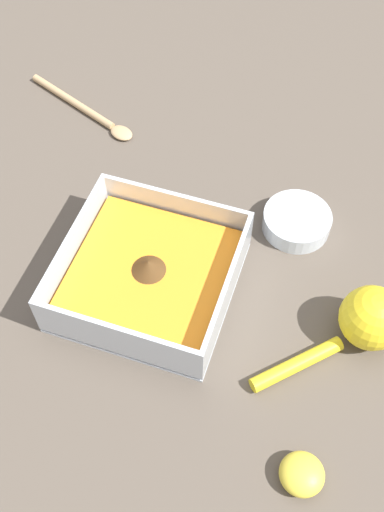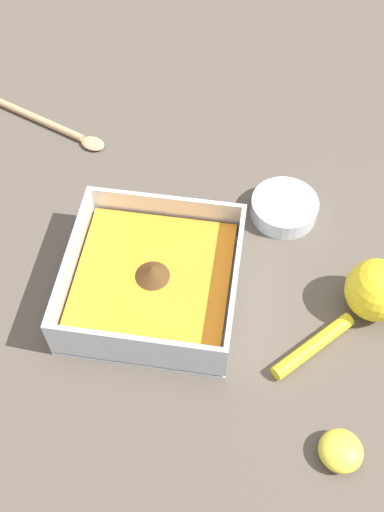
{
  "view_description": "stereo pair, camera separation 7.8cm",
  "coord_description": "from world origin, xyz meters",
  "px_view_note": "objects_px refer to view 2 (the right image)",
  "views": [
    {
      "loc": [
        -0.41,
        -0.14,
        0.68
      ],
      "look_at": [
        0.01,
        -0.0,
        0.04
      ],
      "focal_mm": 42.0,
      "sensor_mm": 36.0,
      "label": 1
    },
    {
      "loc": [
        -0.43,
        -0.07,
        0.68
      ],
      "look_at": [
        0.01,
        -0.0,
        0.04
      ],
      "focal_mm": 42.0,
      "sensor_mm": 36.0,
      "label": 2
    }
  ],
  "objects_px": {
    "spice_bowl": "(284,208)",
    "wooden_spoon": "(52,125)",
    "square_dish": "(153,283)",
    "lemon_squeezer": "(372,294)",
    "lemon_half": "(341,451)"
  },
  "relations": [
    {
      "from": "spice_bowl",
      "to": "wooden_spoon",
      "type": "distance_m",
      "value": 0.4
    },
    {
      "from": "square_dish",
      "to": "lemon_squeezer",
      "type": "xyz_separation_m",
      "value": [
        0.02,
        -0.27,
        0.01
      ]
    },
    {
      "from": "square_dish",
      "to": "spice_bowl",
      "type": "distance_m",
      "value": 0.23
    },
    {
      "from": "square_dish",
      "to": "lemon_half",
      "type": "xyz_separation_m",
      "value": [
        -0.18,
        -0.24,
        -0.01
      ]
    },
    {
      "from": "square_dish",
      "to": "lemon_half",
      "type": "relative_size",
      "value": 4.31
    },
    {
      "from": "spice_bowl",
      "to": "lemon_squeezer",
      "type": "distance_m",
      "value": 0.18
    },
    {
      "from": "spice_bowl",
      "to": "wooden_spoon",
      "type": "height_order",
      "value": "spice_bowl"
    },
    {
      "from": "square_dish",
      "to": "wooden_spoon",
      "type": "height_order",
      "value": "square_dish"
    },
    {
      "from": "square_dish",
      "to": "wooden_spoon",
      "type": "xyz_separation_m",
      "value": [
        0.28,
        0.22,
        -0.02
      ]
    },
    {
      "from": "lemon_half",
      "to": "lemon_squeezer",
      "type": "bearing_deg",
      "value": -9.55
    },
    {
      "from": "lemon_squeezer",
      "to": "spice_bowl",
      "type": "bearing_deg",
      "value": 83.32
    },
    {
      "from": "lemon_squeezer",
      "to": "lemon_half",
      "type": "bearing_deg",
      "value": -145.16
    },
    {
      "from": "spice_bowl",
      "to": "wooden_spoon",
      "type": "relative_size",
      "value": 0.44
    },
    {
      "from": "lemon_squeezer",
      "to": "lemon_half",
      "type": "relative_size",
      "value": 3.29
    },
    {
      "from": "spice_bowl",
      "to": "lemon_half",
      "type": "bearing_deg",
      "value": -166.19
    }
  ]
}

